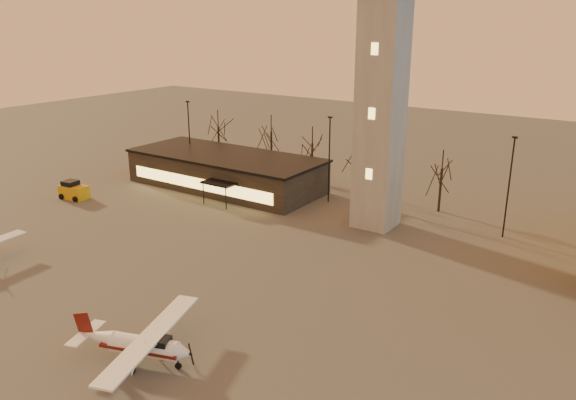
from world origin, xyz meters
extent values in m
plane|color=#413E3C|center=(0.00, 0.00, 0.00)|extent=(220.00, 220.00, 0.00)
cube|color=gray|center=(0.00, 30.00, 12.00)|extent=(4.00, 4.00, 24.00)
cube|color=black|center=(-22.00, 32.00, 2.00)|extent=(25.00, 10.00, 4.00)
cube|color=black|center=(-22.00, 32.00, 4.15)|extent=(25.40, 10.40, 0.30)
cube|color=#FFD159|center=(-22.00, 26.98, 1.60)|extent=(22.00, 0.08, 1.40)
cube|color=black|center=(-18.00, 26.00, 2.60)|extent=(4.00, 2.00, 0.20)
cylinder|color=black|center=(-30.00, 34.00, 5.00)|extent=(0.16, 0.16, 10.00)
cube|color=black|center=(-30.00, 34.00, 10.05)|extent=(0.50, 0.25, 0.18)
cylinder|color=black|center=(-8.00, 34.00, 5.00)|extent=(0.16, 0.16, 10.00)
cube|color=black|center=(-8.00, 34.00, 10.05)|extent=(0.50, 0.25, 0.18)
cylinder|color=black|center=(12.00, 34.00, 5.00)|extent=(0.16, 0.16, 10.00)
cube|color=black|center=(12.00, 34.00, 10.05)|extent=(0.50, 0.25, 0.18)
cylinder|color=black|center=(-30.00, 40.00, 2.87)|extent=(0.28, 0.28, 5.74)
cylinder|color=black|center=(-14.00, 40.00, 2.62)|extent=(0.28, 0.28, 5.25)
cylinder|color=black|center=(-5.00, 36.00, 3.08)|extent=(0.28, 0.28, 6.16)
cylinder|color=black|center=(4.00, 38.00, 2.48)|extent=(0.28, 0.28, 4.97)
cylinder|color=black|center=(-22.00, 42.00, 2.80)|extent=(0.28, 0.28, 5.60)
cylinder|color=white|center=(-1.07, -0.72, 1.22)|extent=(4.66, 2.60, 1.27)
cone|color=white|center=(1.43, 0.11, 1.22)|extent=(1.21, 1.42, 1.21)
cone|color=white|center=(-4.22, -1.75, 1.37)|extent=(2.56, 1.75, 1.07)
cube|color=black|center=(-0.14, -0.41, 1.66)|extent=(1.71, 1.43, 0.68)
cube|color=#59120C|center=(-1.26, -0.78, 1.17)|extent=(5.41, 2.88, 0.21)
cube|color=white|center=(-0.61, -0.56, 1.98)|extent=(4.74, 10.65, 0.14)
cube|color=white|center=(-5.06, -2.02, 1.46)|extent=(1.84, 3.33, 0.08)
cube|color=#59120C|center=(-5.15, -2.05, 2.15)|extent=(1.31, 0.50, 1.65)
cube|color=#CB940B|center=(-34.00, 18.00, 0.80)|extent=(3.61, 2.23, 1.59)
cube|color=black|center=(-34.45, 17.94, 1.70)|extent=(1.78, 1.78, 0.91)
camera|label=1|loc=(23.40, -20.90, 20.71)|focal=35.00mm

